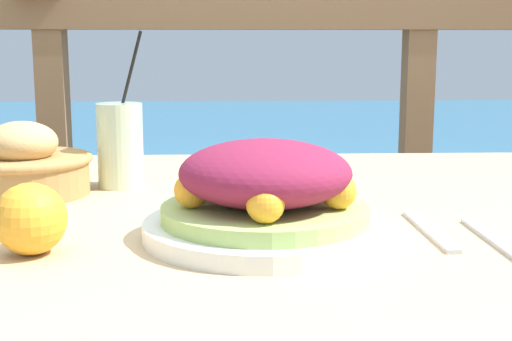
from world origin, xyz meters
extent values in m
cube|color=tan|center=(0.00, 0.00, 0.73)|extent=(1.22, 1.00, 0.04)
cube|color=brown|center=(0.00, 0.88, 1.05)|extent=(2.80, 0.08, 0.09)
cube|color=brown|center=(-0.45, 0.88, 0.50)|extent=(0.07, 0.07, 1.00)
cube|color=brown|center=(0.46, 0.88, 0.50)|extent=(0.07, 0.07, 1.00)
cube|color=teal|center=(0.00, 3.38, 0.23)|extent=(12.00, 4.00, 0.46)
cylinder|color=white|center=(0.02, -0.12, 0.76)|extent=(0.28, 0.28, 0.02)
cylinder|color=#A8C66B|center=(0.02, -0.12, 0.78)|extent=(0.24, 0.24, 0.02)
ellipsoid|color=maroon|center=(0.02, -0.12, 0.83)|extent=(0.20, 0.20, 0.07)
sphere|color=#F9A328|center=(0.10, -0.14, 0.81)|extent=(0.04, 0.04, 0.04)
sphere|color=#F9A328|center=(0.02, -0.04, 0.81)|extent=(0.04, 0.04, 0.04)
sphere|color=#F9A328|center=(-0.07, -0.13, 0.81)|extent=(0.04, 0.04, 0.04)
sphere|color=#F9A328|center=(0.01, -0.20, 0.81)|extent=(0.04, 0.04, 0.04)
cylinder|color=beige|center=(-0.19, 0.18, 0.81)|extent=(0.07, 0.07, 0.13)
cylinder|color=black|center=(-0.18, 0.19, 0.88)|extent=(0.07, 0.06, 0.21)
cylinder|color=#AD7F47|center=(-0.32, 0.13, 0.78)|extent=(0.19, 0.19, 0.06)
torus|color=#AD7F47|center=(-0.32, 0.13, 0.80)|extent=(0.20, 0.20, 0.01)
ellipsoid|color=tan|center=(-0.32, 0.13, 0.83)|extent=(0.10, 0.10, 0.06)
cube|color=silver|center=(0.21, -0.11, 0.75)|extent=(0.02, 0.18, 0.00)
cube|color=silver|center=(0.27, -0.15, 0.75)|extent=(0.02, 0.18, 0.00)
sphere|color=#F9A328|center=(-0.23, -0.17, 0.79)|extent=(0.08, 0.08, 0.08)
camera|label=1|loc=(-0.03, -0.91, 0.97)|focal=50.00mm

